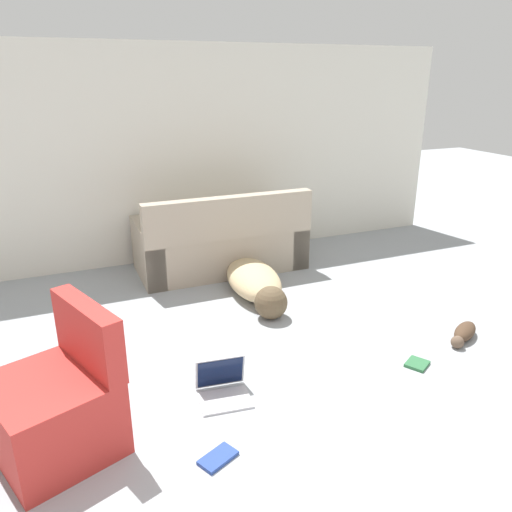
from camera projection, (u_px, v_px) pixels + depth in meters
name	position (u px, v px, depth m)	size (l,w,h in m)	color
wall_back	(179.00, 156.00, 5.63)	(6.82, 0.06, 2.40)	silver
couch	(221.00, 244.00, 5.55)	(1.82, 0.87, 0.90)	tan
dog	(256.00, 283.00, 4.91)	(0.61, 1.49, 0.30)	tan
cat	(464.00, 333.00, 4.12)	(0.47, 0.32, 0.12)	#473323
laptop_open	(222.00, 383.00, 3.41)	(0.38, 0.36, 0.26)	#B7B7BC
book_blue	(218.00, 458.00, 2.85)	(0.25, 0.21, 0.02)	#28428E
book_green	(417.00, 364.00, 3.77)	(0.22, 0.21, 0.02)	#2D663D
side_chair	(58.00, 404.00, 2.86)	(0.82, 0.84, 0.86)	#B72D28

